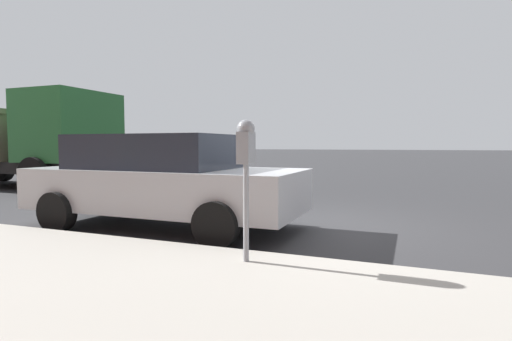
% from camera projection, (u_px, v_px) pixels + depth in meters
% --- Properties ---
extents(ground_plane, '(220.00, 220.00, 0.00)m').
position_uv_depth(ground_plane, '(304.00, 226.00, 6.76)').
color(ground_plane, '#333335').
extents(parking_meter, '(0.21, 0.19, 1.52)m').
position_uv_depth(parking_meter, '(246.00, 154.00, 4.21)').
color(parking_meter, gray).
rests_on(parking_meter, sidewalk).
extents(car_silver, '(2.05, 4.55, 1.54)m').
position_uv_depth(car_silver, '(163.00, 179.00, 6.61)').
color(car_silver, '#B7BABF').
rests_on(car_silver, ground_plane).
extents(dump_truck, '(2.86, 6.85, 2.97)m').
position_uv_depth(dump_truck, '(17.00, 140.00, 12.99)').
color(dump_truck, black).
rests_on(dump_truck, ground_plane).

